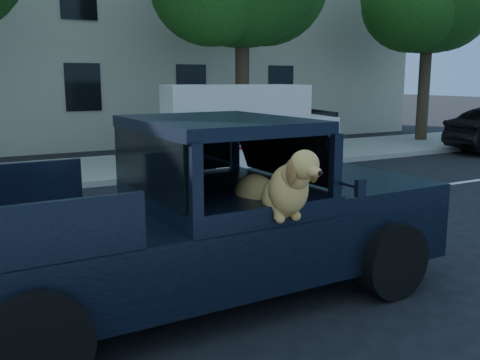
# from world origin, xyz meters

# --- Properties ---
(ground) EXTENTS (120.00, 120.00, 0.00)m
(ground) POSITION_xyz_m (0.00, 0.00, 0.00)
(ground) COLOR black
(ground) RESTS_ON ground
(far_sidewalk) EXTENTS (60.00, 4.00, 0.15)m
(far_sidewalk) POSITION_xyz_m (0.00, 9.20, 0.07)
(far_sidewalk) COLOR gray
(far_sidewalk) RESTS_ON ground
(lane_stripes) EXTENTS (21.60, 0.14, 0.01)m
(lane_stripes) POSITION_xyz_m (2.00, 3.40, 0.01)
(lane_stripes) COLOR silver
(lane_stripes) RESTS_ON ground
(building_main) EXTENTS (26.00, 6.00, 9.00)m
(building_main) POSITION_xyz_m (3.00, 16.50, 4.50)
(building_main) COLOR #B7B297
(building_main) RESTS_ON ground
(pickup_truck) EXTENTS (5.83, 2.99, 2.07)m
(pickup_truck) POSITION_xyz_m (-0.95, 0.22, 0.70)
(pickup_truck) COLOR black
(pickup_truck) RESTS_ON ground
(mail_truck) EXTENTS (4.57, 2.88, 2.34)m
(mail_truck) POSITION_xyz_m (3.54, 6.89, 1.02)
(mail_truck) COLOR silver
(mail_truck) RESTS_ON ground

